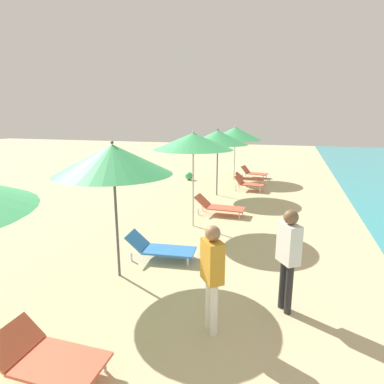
{
  "coord_description": "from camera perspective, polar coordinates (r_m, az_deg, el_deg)",
  "views": [
    {
      "loc": [
        2.08,
        2.16,
        3.02
      ],
      "look_at": [
        -0.13,
        8.95,
        1.35
      ],
      "focal_mm": 29.38,
      "sensor_mm": 36.0,
      "label": 1
    }
  ],
  "objects": [
    {
      "name": "umbrella_third",
      "position": [
        5.89,
        -14.15,
        5.73
      ],
      "size": [
        2.17,
        2.17,
        2.63
      ],
      "color": "#4C4C51",
      "rests_on": "ground"
    },
    {
      "name": "umbrella_fourth",
      "position": [
        8.62,
        0.23,
        9.17
      ],
      "size": [
        2.2,
        2.2,
        2.7
      ],
      "color": "silver",
      "rests_on": "ground"
    },
    {
      "name": "lounger_farthest_inland",
      "position": [
        14.88,
        10.31,
        2.49
      ],
      "size": [
        1.34,
        0.67,
        0.55
      ],
      "rotation": [
        0.0,
        0.0,
        0.08
      ],
      "color": "#D8593F",
      "rests_on": "ground"
    },
    {
      "name": "lounger_farthest_shoreside",
      "position": [
        16.74,
        11.12,
        3.5
      ],
      "size": [
        1.41,
        0.85,
        0.59
      ],
      "rotation": [
        0.0,
        0.0,
        -0.18
      ],
      "color": "#D8593F",
      "rests_on": "ground"
    },
    {
      "name": "person_walking_far",
      "position": [
        4.51,
        3.67,
        -13.79
      ],
      "size": [
        0.4,
        0.42,
        1.62
      ],
      "rotation": [
        0.0,
        0.0,
        0.67
      ],
      "color": "silver",
      "rests_on": "ground"
    },
    {
      "name": "lounger_third_shoreside",
      "position": [
        7.03,
        -5.88,
        -10.03
      ],
      "size": [
        1.54,
        0.75,
        0.56
      ],
      "rotation": [
        0.0,
        0.0,
        0.13
      ],
      "color": "blue",
      "rests_on": "ground"
    },
    {
      "name": "lounger_fourth_shoreside",
      "position": [
        10.11,
        4.89,
        -2.56
      ],
      "size": [
        1.59,
        0.6,
        0.6
      ],
      "rotation": [
        0.0,
        0.0,
        -0.02
      ],
      "color": "#D8593F",
      "rests_on": "ground"
    },
    {
      "name": "person_walking_mid",
      "position": [
        5.15,
        17.1,
        -10.18
      ],
      "size": [
        0.39,
        0.42,
        1.69
      ],
      "rotation": [
        0.0,
        0.0,
        0.63
      ],
      "color": "#262628",
      "rests_on": "ground"
    },
    {
      "name": "beach_ball",
      "position": [
        15.8,
        -0.54,
        2.92
      ],
      "size": [
        0.39,
        0.39,
        0.39
      ],
      "primitive_type": "sphere",
      "color": "#3FB266",
      "rests_on": "ground"
    },
    {
      "name": "lounger_fifth_shoreside",
      "position": [
        13.66,
        10.22,
        1.6
      ],
      "size": [
        1.27,
        0.74,
        0.63
      ],
      "rotation": [
        0.0,
        0.0,
        -0.09
      ],
      "color": "#D8593F",
      "rests_on": "ground"
    },
    {
      "name": "umbrella_farthest",
      "position": [
        15.76,
        7.87,
        10.45
      ],
      "size": [
        2.58,
        2.58,
        2.67
      ],
      "color": "silver",
      "rests_on": "ground"
    },
    {
      "name": "umbrella_fifth",
      "position": [
        12.39,
        4.69,
        9.82
      ],
      "size": [
        2.37,
        2.37,
        2.63
      ],
      "color": "#4C4C51",
      "rests_on": "ground"
    },
    {
      "name": "lounger_second_shoreside",
      "position": [
        4.51,
        -24.85,
        -25.58
      ],
      "size": [
        1.34,
        0.69,
        0.56
      ],
      "rotation": [
        0.0,
        0.0,
        0.03
      ],
      "color": "#D8593F",
      "rests_on": "ground"
    }
  ]
}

